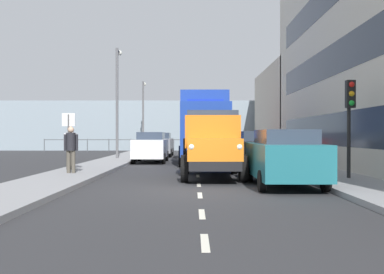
{
  "coord_description": "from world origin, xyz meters",
  "views": [
    {
      "loc": [
        0.17,
        12.5,
        1.57
      ],
      "look_at": [
        0.25,
        -13.48,
        1.44
      ],
      "focal_mm": 41.64,
      "sensor_mm": 36.0,
      "label": 1
    }
  ],
  "objects_px": {
    "car_red_kerbside_3": "(233,144)",
    "pedestrian_couple_b": "(71,146)",
    "lorry_cargo_blue": "(204,126)",
    "car_teal_kerbside_near": "(284,157)",
    "street_sign": "(69,132)",
    "car_silver_kerbside_2": "(242,147)",
    "car_grey_oppositeside_1": "(160,144)",
    "traffic_light_near": "(350,107)",
    "car_black_kerbside_1": "(256,150)",
    "truck_vintage_orange": "(212,146)",
    "lamp_post_promenade": "(118,93)",
    "car_white_oppositeside_0": "(151,147)",
    "pedestrian_couple_a": "(70,144)",
    "lamp_post_far": "(143,109)"
  },
  "relations": [
    {
      "from": "car_silver_kerbside_2",
      "to": "car_white_oppositeside_0",
      "type": "relative_size",
      "value": 0.95
    },
    {
      "from": "car_white_oppositeside_0",
      "to": "lamp_post_far",
      "type": "bearing_deg",
      "value": -81.79
    },
    {
      "from": "lorry_cargo_blue",
      "to": "car_red_kerbside_3",
      "type": "distance_m",
      "value": 7.27
    },
    {
      "from": "car_black_kerbside_1",
      "to": "street_sign",
      "type": "relative_size",
      "value": 1.76
    },
    {
      "from": "car_teal_kerbside_near",
      "to": "street_sign",
      "type": "height_order",
      "value": "street_sign"
    },
    {
      "from": "car_silver_kerbside_2",
      "to": "traffic_light_near",
      "type": "xyz_separation_m",
      "value": [
        -2.37,
        10.86,
        1.58
      ]
    },
    {
      "from": "truck_vintage_orange",
      "to": "car_white_oppositeside_0",
      "type": "xyz_separation_m",
      "value": [
        3.09,
        -9.36,
        -0.28
      ]
    },
    {
      "from": "car_white_oppositeside_0",
      "to": "lamp_post_promenade",
      "type": "relative_size",
      "value": 0.68
    },
    {
      "from": "car_white_oppositeside_0",
      "to": "street_sign",
      "type": "height_order",
      "value": "street_sign"
    },
    {
      "from": "car_silver_kerbside_2",
      "to": "lamp_post_promenade",
      "type": "xyz_separation_m",
      "value": [
        7.4,
        -1.77,
        3.24
      ]
    },
    {
      "from": "lamp_post_far",
      "to": "street_sign",
      "type": "xyz_separation_m",
      "value": [
        0.35,
        22.28,
        -2.15
      ]
    },
    {
      "from": "car_red_kerbside_3",
      "to": "lorry_cargo_blue",
      "type": "bearing_deg",
      "value": 72.39
    },
    {
      "from": "car_black_kerbside_1",
      "to": "car_grey_oppositeside_1",
      "type": "bearing_deg",
      "value": -67.87
    },
    {
      "from": "car_red_kerbside_3",
      "to": "car_white_oppositeside_0",
      "type": "relative_size",
      "value": 0.98
    },
    {
      "from": "car_grey_oppositeside_1",
      "to": "street_sign",
      "type": "distance_m",
      "value": 15.38
    },
    {
      "from": "car_teal_kerbside_near",
      "to": "pedestrian_couple_a",
      "type": "xyz_separation_m",
      "value": [
        7.82,
        -4.73,
        0.31
      ]
    },
    {
      "from": "car_black_kerbside_1",
      "to": "car_silver_kerbside_2",
      "type": "xyz_separation_m",
      "value": [
        -0.0,
        -5.93,
        0.0
      ]
    },
    {
      "from": "traffic_light_near",
      "to": "street_sign",
      "type": "bearing_deg",
      "value": -13.94
    },
    {
      "from": "car_grey_oppositeside_1",
      "to": "lamp_post_far",
      "type": "bearing_deg",
      "value": -74.14
    },
    {
      "from": "lamp_post_far",
      "to": "car_white_oppositeside_0",
      "type": "bearing_deg",
      "value": 98.21
    },
    {
      "from": "pedestrian_couple_b",
      "to": "car_teal_kerbside_near",
      "type": "bearing_deg",
      "value": 157.86
    },
    {
      "from": "car_red_kerbside_3",
      "to": "car_black_kerbside_1",
      "type": "bearing_deg",
      "value": 90.0
    },
    {
      "from": "pedestrian_couple_a",
      "to": "street_sign",
      "type": "relative_size",
      "value": 0.79
    },
    {
      "from": "car_grey_oppositeside_1",
      "to": "traffic_light_near",
      "type": "height_order",
      "value": "traffic_light_near"
    },
    {
      "from": "car_black_kerbside_1",
      "to": "pedestrian_couple_a",
      "type": "xyz_separation_m",
      "value": [
        7.82,
        1.24,
        0.31
      ]
    },
    {
      "from": "car_teal_kerbside_near",
      "to": "traffic_light_near",
      "type": "bearing_deg",
      "value": -156.35
    },
    {
      "from": "car_white_oppositeside_0",
      "to": "car_teal_kerbside_near",
      "type": "bearing_deg",
      "value": 113.66
    },
    {
      "from": "car_grey_oppositeside_1",
      "to": "lamp_post_far",
      "type": "relative_size",
      "value": 0.71
    },
    {
      "from": "car_white_oppositeside_0",
      "to": "traffic_light_near",
      "type": "bearing_deg",
      "value": 125.02
    },
    {
      "from": "car_silver_kerbside_2",
      "to": "lamp_post_far",
      "type": "bearing_deg",
      "value": -62.64
    },
    {
      "from": "pedestrian_couple_b",
      "to": "street_sign",
      "type": "distance_m",
      "value": 0.78
    },
    {
      "from": "truck_vintage_orange",
      "to": "lamp_post_promenade",
      "type": "relative_size",
      "value": 0.84
    },
    {
      "from": "street_sign",
      "to": "traffic_light_near",
      "type": "bearing_deg",
      "value": 166.06
    },
    {
      "from": "truck_vintage_orange",
      "to": "lorry_cargo_blue",
      "type": "distance_m",
      "value": 8.53
    },
    {
      "from": "car_red_kerbside_3",
      "to": "pedestrian_couple_b",
      "type": "bearing_deg",
      "value": 63.71
    },
    {
      "from": "truck_vintage_orange",
      "to": "pedestrian_couple_a",
      "type": "distance_m",
      "value": 6.19
    },
    {
      "from": "pedestrian_couple_a",
      "to": "traffic_light_near",
      "type": "xyz_separation_m",
      "value": [
        -10.19,
        3.69,
        1.27
      ]
    },
    {
      "from": "car_teal_kerbside_near",
      "to": "lamp_post_promenade",
      "type": "distance_m",
      "value": 15.87
    },
    {
      "from": "car_red_kerbside_3",
      "to": "lamp_post_far",
      "type": "height_order",
      "value": "lamp_post_far"
    },
    {
      "from": "lorry_cargo_blue",
      "to": "car_red_kerbside_3",
      "type": "xyz_separation_m",
      "value": [
        -2.17,
        -6.83,
        -1.18
      ]
    },
    {
      "from": "car_silver_kerbside_2",
      "to": "car_white_oppositeside_0",
      "type": "height_order",
      "value": "same"
    },
    {
      "from": "truck_vintage_orange",
      "to": "car_black_kerbside_1",
      "type": "bearing_deg",
      "value": -120.42
    },
    {
      "from": "car_grey_oppositeside_1",
      "to": "traffic_light_near",
      "type": "distance_m",
      "value": 19.25
    },
    {
      "from": "car_teal_kerbside_near",
      "to": "lorry_cargo_blue",
      "type": "bearing_deg",
      "value": -78.76
    },
    {
      "from": "car_white_oppositeside_0",
      "to": "pedestrian_couple_a",
      "type": "xyz_separation_m",
      "value": [
        2.65,
        7.06,
        0.31
      ]
    },
    {
      "from": "traffic_light_near",
      "to": "lorry_cargo_blue",
      "type": "bearing_deg",
      "value": -65.31
    },
    {
      "from": "car_silver_kerbside_2",
      "to": "street_sign",
      "type": "distance_m",
      "value": 11.31
    },
    {
      "from": "car_teal_kerbside_near",
      "to": "car_silver_kerbside_2",
      "type": "bearing_deg",
      "value": -90.0
    },
    {
      "from": "car_teal_kerbside_near",
      "to": "car_silver_kerbside_2",
      "type": "height_order",
      "value": "same"
    },
    {
      "from": "lamp_post_promenade",
      "to": "truck_vintage_orange",
      "type": "bearing_deg",
      "value": 115.34
    }
  ]
}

